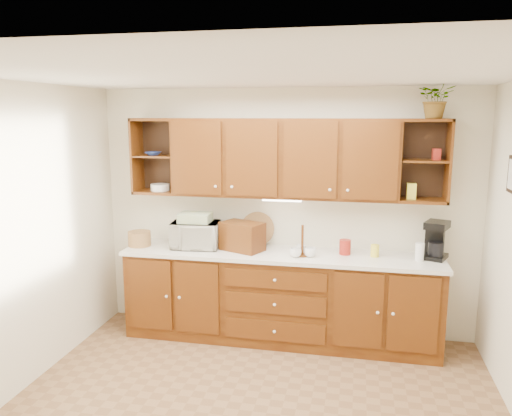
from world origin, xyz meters
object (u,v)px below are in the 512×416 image
at_px(bread_box, 242,236).
at_px(coffee_maker, 436,240).
at_px(potted_plant, 437,98).
at_px(microwave, 196,235).

xyz_separation_m(bread_box, coffee_maker, (1.92, 0.10, 0.03)).
xyz_separation_m(coffee_maker, potted_plant, (-0.08, -0.02, 1.35)).
height_order(bread_box, coffee_maker, coffee_maker).
bearing_deg(microwave, potted_plant, -4.03).
relative_size(coffee_maker, potted_plant, 1.01).
height_order(bread_box, potted_plant, potted_plant).
bearing_deg(microwave, bread_box, -6.22).
bearing_deg(microwave, coffee_maker, -3.54).
height_order(microwave, potted_plant, potted_plant).
xyz_separation_m(bread_box, potted_plant, (1.84, 0.08, 1.39)).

